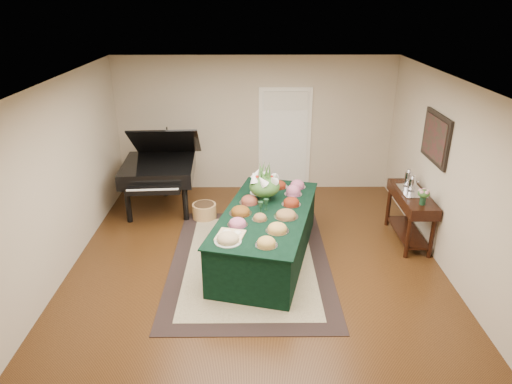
{
  "coord_description": "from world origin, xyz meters",
  "views": [
    {
      "loc": [
        -0.05,
        -5.9,
        3.72
      ],
      "look_at": [
        0.0,
        0.3,
        1.05
      ],
      "focal_mm": 32.0,
      "sensor_mm": 36.0,
      "label": 1
    }
  ],
  "objects_px": {
    "mahogany_sideboard": "(411,204)",
    "buffet_table": "(266,234)",
    "floral_centerpiece": "(265,183)",
    "grand_piano": "(159,169)"
  },
  "relations": [
    {
      "from": "buffet_table",
      "to": "floral_centerpiece",
      "type": "distance_m",
      "value": 0.79
    },
    {
      "from": "floral_centerpiece",
      "to": "mahogany_sideboard",
      "type": "distance_m",
      "value": 2.4
    },
    {
      "from": "mahogany_sideboard",
      "to": "floral_centerpiece",
      "type": "bearing_deg",
      "value": -177.52
    },
    {
      "from": "floral_centerpiece",
      "to": "grand_piano",
      "type": "relative_size",
      "value": 0.3
    },
    {
      "from": "buffet_table",
      "to": "mahogany_sideboard",
      "type": "relative_size",
      "value": 2.18
    },
    {
      "from": "grand_piano",
      "to": "mahogany_sideboard",
      "type": "height_order",
      "value": "grand_piano"
    },
    {
      "from": "mahogany_sideboard",
      "to": "buffet_table",
      "type": "bearing_deg",
      "value": -167.57
    },
    {
      "from": "buffet_table",
      "to": "mahogany_sideboard",
      "type": "distance_m",
      "value": 2.41
    },
    {
      "from": "floral_centerpiece",
      "to": "mahogany_sideboard",
      "type": "height_order",
      "value": "floral_centerpiece"
    },
    {
      "from": "floral_centerpiece",
      "to": "buffet_table",
      "type": "bearing_deg",
      "value": -87.31
    }
  ]
}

